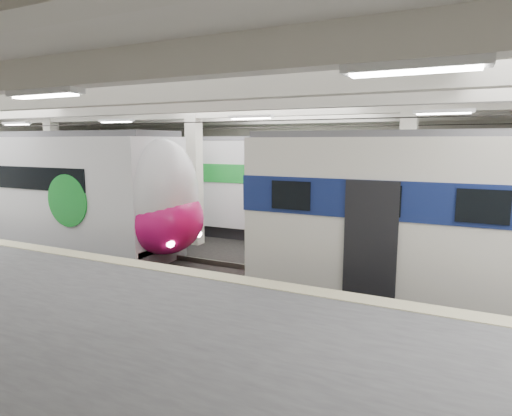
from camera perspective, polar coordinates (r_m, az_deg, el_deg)
The scene contains 3 objects.
station_hall at distance 11.58m, azimuth -8.93°, elevation 4.43°, with size 36.00×24.00×5.75m.
modern_emu at distance 17.96m, azimuth -25.18°, elevation 1.89°, with size 13.87×2.86×4.47m.
far_train at distance 20.27m, azimuth -8.25°, elevation 3.44°, with size 13.54×2.99×4.33m.
Camera 1 is at (6.56, -11.24, 4.11)m, focal length 30.00 mm.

